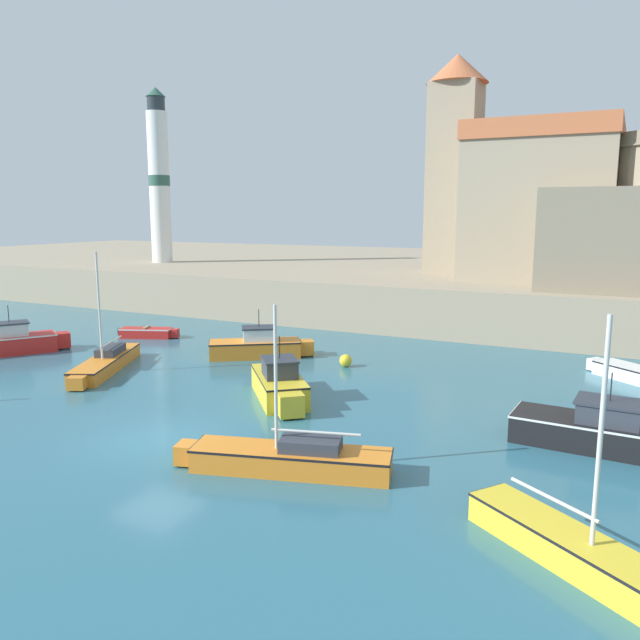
% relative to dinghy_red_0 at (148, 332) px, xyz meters
% --- Properties ---
extents(ground_plane, '(200.00, 200.00, 0.00)m').
position_rel_dinghy_red_0_xyz_m(ground_plane, '(11.89, -12.95, -0.32)').
color(ground_plane, '#2D667A').
extents(quay_seawall, '(120.00, 40.00, 2.97)m').
position_rel_dinghy_red_0_xyz_m(quay_seawall, '(11.89, 26.84, 1.17)').
color(quay_seawall, gray).
rests_on(quay_seawall, ground).
extents(dinghy_red_0, '(3.56, 2.08, 0.66)m').
position_rel_dinghy_red_0_xyz_m(dinghy_red_0, '(0.00, 0.00, 0.00)').
color(dinghy_red_0, red).
rests_on(dinghy_red_0, ground).
extents(sailboat_orange_1, '(6.41, 2.90, 4.88)m').
position_rel_dinghy_red_0_xyz_m(sailboat_orange_1, '(17.12, -13.25, 0.12)').
color(sailboat_orange_1, orange).
rests_on(sailboat_orange_1, ground).
extents(motorboat_orange_2, '(5.15, 4.08, 2.49)m').
position_rel_dinghy_red_0_xyz_m(motorboat_orange_2, '(8.61, -1.33, 0.27)').
color(motorboat_orange_2, orange).
rests_on(motorboat_orange_2, ground).
extents(motorboat_black_3, '(6.13, 2.18, 2.50)m').
position_rel_dinghy_red_0_xyz_m(motorboat_black_3, '(25.22, -7.30, 0.28)').
color(motorboat_black_3, black).
rests_on(motorboat_black_3, ground).
extents(sailboat_orange_6, '(3.92, 6.70, 5.64)m').
position_rel_dinghy_red_0_xyz_m(sailboat_orange_6, '(3.60, -6.90, 0.10)').
color(sailboat_orange_6, orange).
rests_on(sailboat_orange_6, ground).
extents(motorboat_red_7, '(4.13, 5.39, 2.58)m').
position_rel_dinghy_red_0_xyz_m(motorboat_red_7, '(-3.57, -6.57, 0.31)').
color(motorboat_red_7, red).
rests_on(motorboat_red_7, ground).
extents(motorboat_yellow_8, '(4.18, 4.59, 2.61)m').
position_rel_dinghy_red_0_xyz_m(motorboat_yellow_8, '(13.37, -7.31, 0.32)').
color(motorboat_yellow_8, yellow).
rests_on(motorboat_yellow_8, ground).
extents(sailboat_yellow_9, '(5.26, 4.07, 5.48)m').
position_rel_dinghy_red_0_xyz_m(sailboat_yellow_9, '(25.03, -14.90, 0.09)').
color(sailboat_yellow_9, yellow).
rests_on(sailboat_yellow_9, ground).
extents(mooring_buoy, '(0.61, 0.61, 0.61)m').
position_rel_dinghy_red_0_xyz_m(mooring_buoy, '(13.51, -1.21, -0.01)').
color(mooring_buoy, yellow).
rests_on(mooring_buoy, ground).
extents(church, '(13.01, 15.66, 15.28)m').
position_rel_dinghy_red_0_xyz_m(church, '(19.18, 19.17, 8.08)').
color(church, gray).
rests_on(church, quay_seawall).
extents(lighthouse, '(1.84, 1.84, 14.99)m').
position_rel_dinghy_red_0_xyz_m(lighthouse, '(-12.11, 15.68, 9.96)').
color(lighthouse, silver).
rests_on(lighthouse, quay_seawall).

